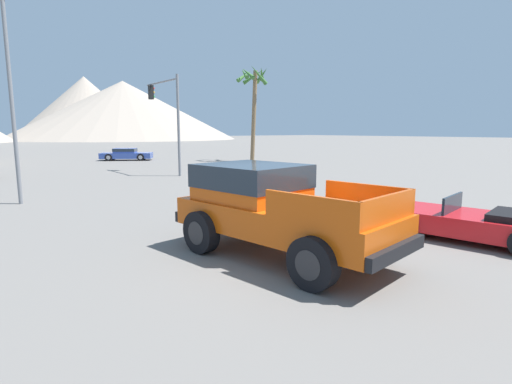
# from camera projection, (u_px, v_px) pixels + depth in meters

# --- Properties ---
(ground_plane) EXTENTS (320.00, 320.00, 0.00)m
(ground_plane) POSITION_uv_depth(u_px,v_px,m) (279.00, 255.00, 8.73)
(ground_plane) COLOR slate
(orange_pickup_truck) EXTENTS (2.99, 5.38, 1.94)m
(orange_pickup_truck) POSITION_uv_depth(u_px,v_px,m) (271.00, 204.00, 8.68)
(orange_pickup_truck) COLOR #CC4C0C
(orange_pickup_truck) RESTS_ON ground_plane
(red_convertible_car) EXTENTS (2.50, 4.36, 1.08)m
(red_convertible_car) POSITION_uv_depth(u_px,v_px,m) (471.00, 223.00, 9.89)
(red_convertible_car) COLOR red
(red_convertible_car) RESTS_ON ground_plane
(parked_car_blue) EXTENTS (4.71, 3.80, 1.09)m
(parked_car_blue) POSITION_uv_depth(u_px,v_px,m) (126.00, 154.00, 36.16)
(parked_car_blue) COLOR #334C9E
(parked_car_blue) RESTS_ON ground_plane
(traffic_light_main) EXTENTS (0.38, 4.47, 5.91)m
(traffic_light_main) POSITION_uv_depth(u_px,v_px,m) (166.00, 106.00, 24.55)
(traffic_light_main) COLOR slate
(traffic_light_main) RESTS_ON ground_plane
(street_lamp_post) EXTENTS (0.90, 0.24, 7.51)m
(street_lamp_post) POSITION_uv_depth(u_px,v_px,m) (10.00, 78.00, 14.10)
(street_lamp_post) COLOR slate
(street_lamp_post) RESTS_ON ground_plane
(palm_tree_tall) EXTENTS (2.62, 2.84, 8.17)m
(palm_tree_tall) POSITION_uv_depth(u_px,v_px,m) (254.00, 91.00, 34.57)
(palm_tree_tall) COLOR brown
(palm_tree_tall) RESTS_ON ground_plane
(distant_mountain_range) EXTENTS (112.90, 68.00, 19.53)m
(distant_mountain_range) POSITION_uv_depth(u_px,v_px,m) (67.00, 108.00, 113.29)
(distant_mountain_range) COLOR gray
(distant_mountain_range) RESTS_ON ground_plane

